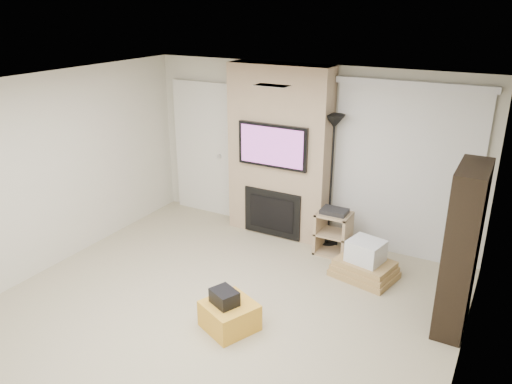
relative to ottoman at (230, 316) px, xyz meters
The scene contains 15 objects.
floor 0.33m from the ottoman, 156.83° to the right, with size 5.00×5.50×0.00m, color tan.
ceiling 2.37m from the ottoman, 156.83° to the right, with size 5.00×5.50×0.00m, color white.
wall_back 2.87m from the ottoman, 95.87° to the left, with size 5.00×2.50×0.00m, color beige.
wall_left 2.98m from the ottoman, behind, with size 5.50×2.50×0.00m, color beige.
wall_right 2.49m from the ottoman, ahead, with size 5.50×2.50×0.00m, color beige.
hvac_vent 2.45m from the ottoman, 79.30° to the left, with size 0.35×0.18×0.01m, color silver.
ottoman is the anchor object (origin of this frame).
black_bag 0.24m from the ottoman, 150.97° to the right, with size 0.28×0.22×0.16m, color black.
fireplace_wall 2.73m from the ottoman, 104.36° to the left, with size 1.50×0.47×2.50m.
entry_door 3.44m from the ottoman, 128.56° to the left, with size 1.02×0.11×2.14m.
vertical_blinds 3.03m from the ottoman, 66.38° to the left, with size 1.98×0.10×2.37m.
floor_lamp 2.74m from the ottoman, 85.12° to the left, with size 0.28×0.28×1.89m.
av_stand 2.19m from the ottoman, 80.50° to the left, with size 0.45×0.38×0.66m.
box_stack 1.97m from the ottoman, 61.36° to the left, with size 0.85×0.71×0.50m.
bookshelf 2.51m from the ottoman, 30.48° to the left, with size 0.30×0.80×1.80m.
Camera 1 is at (2.68, -3.69, 3.28)m, focal length 35.00 mm.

